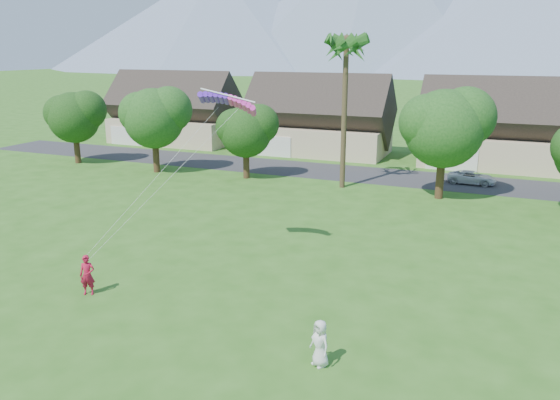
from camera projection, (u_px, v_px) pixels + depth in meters
The scene contains 10 objects.
ground at pixel (176, 366), 20.11m from camera, with size 500.00×500.00×0.00m, color #2D6019.
street at pixel (380, 176), 50.36m from camera, with size 90.00×7.00×0.01m, color #2D2D30.
kite_flyer at pixel (87, 275), 25.74m from camera, with size 0.71×0.47×1.96m, color #AC1331.
watcher at pixel (320, 343), 19.91m from camera, with size 0.88×0.57×1.80m, color silver.
parked_car at pixel (472, 177), 47.24m from camera, with size 1.86×4.04×1.12m, color silver.
mountain_ridge at pixel (520, 8), 239.90m from camera, with size 540.00×240.00×70.00m.
houses_row at pixel (405, 127), 57.27m from camera, with size 72.75×8.19×8.86m.
tree_row at pixel (352, 131), 44.07m from camera, with size 62.27×6.67×8.45m.
fan_palm at pixel (347, 42), 43.07m from camera, with size 3.00×3.00×13.80m.
parafoil_kite at pixel (229, 100), 28.16m from camera, with size 3.21×1.37×0.50m.
Camera 1 is at (10.37, -14.91, 11.25)m, focal length 35.00 mm.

